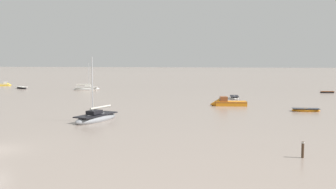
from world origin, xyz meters
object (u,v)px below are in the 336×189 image
object	(u,v)px
rowboat_moored_2	(22,88)
rowboat_moored_0	(306,110)
sailboat_moored_1	(96,118)
motorboat_moored_4	(5,85)
motorboat_moored_2	(225,104)
rowboat_moored_3	(234,98)
mooring_post_near	(303,150)
rowboat_moored_4	(327,92)
sailboat_moored_0	(87,89)

from	to	relation	value
rowboat_moored_2	rowboat_moored_0	bearing A→B (deg)	8.35
sailboat_moored_1	motorboat_moored_4	size ratio (longest dim) A/B	1.65
motorboat_moored_2	rowboat_moored_3	size ratio (longest dim) A/B	1.28
rowboat_moored_0	rowboat_moored_3	bearing A→B (deg)	-61.95
mooring_post_near	rowboat_moored_0	bearing A→B (deg)	80.31
rowboat_moored_3	rowboat_moored_4	size ratio (longest dim) A/B	1.40
sailboat_moored_1	rowboat_moored_4	size ratio (longest dim) A/B	2.38
motorboat_moored_2	sailboat_moored_0	distance (m)	41.42
sailboat_moored_0	sailboat_moored_1	distance (m)	46.51
rowboat_moored_0	rowboat_moored_2	distance (m)	67.95
rowboat_moored_2	sailboat_moored_1	world-z (taller)	sailboat_moored_1
rowboat_moored_0	rowboat_moored_4	xyz separation A→B (m)	(9.45, 31.75, -0.03)
sailboat_moored_0	mooring_post_near	bearing A→B (deg)	-72.07
motorboat_moored_2	mooring_post_near	bearing A→B (deg)	94.47
rowboat_moored_4	sailboat_moored_0	bearing A→B (deg)	174.48
motorboat_moored_4	rowboat_moored_2	bearing A→B (deg)	-64.20
rowboat_moored_2	rowboat_moored_4	bearing A→B (deg)	36.02
rowboat_moored_2	sailboat_moored_1	size ratio (longest dim) A/B	0.61
rowboat_moored_2	rowboat_moored_4	size ratio (longest dim) A/B	1.45
motorboat_moored_4	sailboat_moored_1	bearing A→B (deg)	-72.56
rowboat_moored_3	rowboat_moored_4	xyz separation A→B (m)	(18.99, 16.21, -0.05)
sailboat_moored_0	motorboat_moored_4	distance (m)	29.27
rowboat_moored_2	motorboat_moored_2	size ratio (longest dim) A/B	0.81
sailboat_moored_0	sailboat_moored_1	world-z (taller)	sailboat_moored_1
sailboat_moored_0	sailboat_moored_1	size ratio (longest dim) A/B	0.89
motorboat_moored_4	rowboat_moored_3	bearing A→B (deg)	-45.71
rowboat_moored_2	sailboat_moored_0	size ratio (longest dim) A/B	0.69
rowboat_moored_2	sailboat_moored_1	distance (m)	56.54
rowboat_moored_0	motorboat_moored_4	bearing A→B (deg)	-32.17
sailboat_moored_0	rowboat_moored_3	xyz separation A→B (m)	(34.02, -14.04, -0.10)
rowboat_moored_4	motorboat_moored_2	bearing A→B (deg)	-134.21
rowboat_moored_4	rowboat_moored_2	bearing A→B (deg)	173.25
motorboat_moored_2	mooring_post_near	distance (m)	30.06
rowboat_moored_2	rowboat_moored_3	distance (m)	53.34
rowboat_moored_3	motorboat_moored_2	bearing A→B (deg)	-9.59
motorboat_moored_4	mooring_post_near	world-z (taller)	mooring_post_near
sailboat_moored_1	rowboat_moored_3	world-z (taller)	sailboat_moored_1
rowboat_moored_0	rowboat_moored_3	size ratio (longest dim) A/B	0.86
sailboat_moored_0	rowboat_moored_3	size ratio (longest dim) A/B	1.51
motorboat_moored_2	motorboat_moored_4	size ratio (longest dim) A/B	1.24
sailboat_moored_1	rowboat_moored_3	bearing A→B (deg)	168.54
rowboat_moored_0	mooring_post_near	world-z (taller)	mooring_post_near
rowboat_moored_3	rowboat_moored_4	bearing A→B (deg)	126.80
sailboat_moored_0	rowboat_moored_4	xyz separation A→B (m)	(53.01, 2.17, -0.16)
rowboat_moored_3	motorboat_moored_4	bearing A→B (deg)	-114.47
rowboat_moored_4	mooring_post_near	world-z (taller)	mooring_post_near
motorboat_moored_4	rowboat_moored_3	world-z (taller)	motorboat_moored_4
motorboat_moored_2	sailboat_moored_0	bearing A→B (deg)	-45.37
sailboat_moored_0	rowboat_moored_3	bearing A→B (deg)	-40.24
sailboat_moored_1	rowboat_moored_3	distance (m)	31.79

